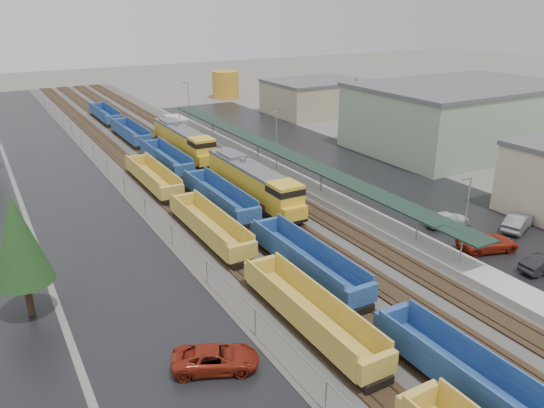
{
  "coord_description": "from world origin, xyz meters",
  "views": [
    {
      "loc": [
        -23.17,
        -6.2,
        20.61
      ],
      "look_at": [
        0.93,
        36.1,
        2.0
      ],
      "focal_mm": 35.0,
      "sensor_mm": 36.0,
      "label": 1
    }
  ],
  "objects_px": {
    "well_string_yellow": "(310,314)",
    "parked_car_east_a": "(544,264)",
    "locomotive_trail": "(184,141)",
    "storage_tank": "(226,85)",
    "parked_car_west_c": "(216,359)",
    "parked_car_east_c": "(448,219)",
    "parked_car_east_e": "(518,222)",
    "locomotive_lead": "(254,183)",
    "well_string_blue": "(219,198)",
    "parked_car_east_b": "(488,243)"
  },
  "relations": [
    {
      "from": "parked_car_west_c",
      "to": "parked_car_east_c",
      "type": "xyz_separation_m",
      "value": [
        28.66,
        8.69,
        -0.04
      ]
    },
    {
      "from": "parked_car_east_a",
      "to": "parked_car_east_e",
      "type": "relative_size",
      "value": 0.88
    },
    {
      "from": "storage_tank",
      "to": "parked_car_east_b",
      "type": "relative_size",
      "value": 1.12
    },
    {
      "from": "locomotive_trail",
      "to": "storage_tank",
      "type": "xyz_separation_m",
      "value": [
        26.05,
        42.04,
        0.74
      ]
    },
    {
      "from": "parked_car_east_a",
      "to": "parked_car_east_e",
      "type": "xyz_separation_m",
      "value": [
        5.56,
        6.59,
        0.1
      ]
    },
    {
      "from": "storage_tank",
      "to": "parked_car_east_c",
      "type": "height_order",
      "value": "storage_tank"
    },
    {
      "from": "locomotive_lead",
      "to": "storage_tank",
      "type": "height_order",
      "value": "storage_tank"
    },
    {
      "from": "locomotive_trail",
      "to": "well_string_blue",
      "type": "relative_size",
      "value": 0.16
    },
    {
      "from": "locomotive_lead",
      "to": "parked_car_east_c",
      "type": "relative_size",
      "value": 4.02
    },
    {
      "from": "locomotive_trail",
      "to": "storage_tank",
      "type": "bearing_deg",
      "value": 58.22
    },
    {
      "from": "parked_car_east_e",
      "to": "storage_tank",
      "type": "bearing_deg",
      "value": -25.39
    },
    {
      "from": "well_string_yellow",
      "to": "parked_car_east_a",
      "type": "relative_size",
      "value": 18.78
    },
    {
      "from": "locomotive_lead",
      "to": "well_string_blue",
      "type": "xyz_separation_m",
      "value": [
        -4.0,
        0.34,
        -1.09
      ]
    },
    {
      "from": "locomotive_trail",
      "to": "parked_car_east_c",
      "type": "distance_m",
      "value": 38.57
    },
    {
      "from": "locomotive_lead",
      "to": "parked_car_east_b",
      "type": "distance_m",
      "value": 24.25
    },
    {
      "from": "parked_car_east_b",
      "to": "parked_car_west_c",
      "type": "bearing_deg",
      "value": 113.76
    },
    {
      "from": "well_string_blue",
      "to": "well_string_yellow",
      "type": "bearing_deg",
      "value": -99.67
    },
    {
      "from": "locomotive_trail",
      "to": "parked_car_east_a",
      "type": "relative_size",
      "value": 4.32
    },
    {
      "from": "locomotive_lead",
      "to": "well_string_blue",
      "type": "relative_size",
      "value": 0.16
    },
    {
      "from": "locomotive_trail",
      "to": "parked_car_east_c",
      "type": "bearing_deg",
      "value": -69.44
    },
    {
      "from": "parked_car_east_e",
      "to": "parked_car_east_b",
      "type": "bearing_deg",
      "value": 84.62
    },
    {
      "from": "well_string_yellow",
      "to": "parked_car_east_e",
      "type": "xyz_separation_m",
      "value": [
        26.66,
        4.0,
        -0.36
      ]
    },
    {
      "from": "locomotive_lead",
      "to": "locomotive_trail",
      "type": "distance_m",
      "value": 21.0
    },
    {
      "from": "well_string_yellow",
      "to": "parked_car_east_b",
      "type": "relative_size",
      "value": 15.16
    },
    {
      "from": "parked_car_west_c",
      "to": "parked_car_east_a",
      "type": "height_order",
      "value": "parked_car_west_c"
    },
    {
      "from": "parked_car_east_a",
      "to": "parked_car_east_e",
      "type": "bearing_deg",
      "value": -36.49
    },
    {
      "from": "locomotive_lead",
      "to": "parked_car_east_a",
      "type": "xyz_separation_m",
      "value": [
        13.1,
        -25.71,
        -1.57
      ]
    },
    {
      "from": "storage_tank",
      "to": "parked_car_east_e",
      "type": "relative_size",
      "value": 1.23
    },
    {
      "from": "locomotive_lead",
      "to": "parked_car_east_a",
      "type": "relative_size",
      "value": 4.32
    },
    {
      "from": "locomotive_trail",
      "to": "parked_car_east_a",
      "type": "bearing_deg",
      "value": -74.33
    },
    {
      "from": "locomotive_lead",
      "to": "storage_tank",
      "type": "distance_m",
      "value": 68.21
    },
    {
      "from": "parked_car_east_c",
      "to": "parked_car_east_b",
      "type": "bearing_deg",
      "value": 175.32
    },
    {
      "from": "well_string_yellow",
      "to": "well_string_blue",
      "type": "xyz_separation_m",
      "value": [
        4.0,
        23.46,
        0.02
      ]
    },
    {
      "from": "parked_car_east_a",
      "to": "parked_car_east_c",
      "type": "bearing_deg",
      "value": 1.34
    },
    {
      "from": "locomotive_trail",
      "to": "parked_car_east_e",
      "type": "distance_m",
      "value": 44.28
    },
    {
      "from": "locomotive_lead",
      "to": "well_string_yellow",
      "type": "bearing_deg",
      "value": -109.09
    },
    {
      "from": "parked_car_east_b",
      "to": "well_string_blue",
      "type": "bearing_deg",
      "value": 55.39
    },
    {
      "from": "parked_car_west_c",
      "to": "parked_car_east_e",
      "type": "relative_size",
      "value": 1.06
    },
    {
      "from": "locomotive_lead",
      "to": "parked_car_east_e",
      "type": "height_order",
      "value": "locomotive_lead"
    },
    {
      "from": "well_string_blue",
      "to": "storage_tank",
      "type": "relative_size",
      "value": 19.24
    },
    {
      "from": "storage_tank",
      "to": "well_string_blue",
      "type": "bearing_deg",
      "value": -115.61
    },
    {
      "from": "parked_car_west_c",
      "to": "parked_car_east_e",
      "type": "height_order",
      "value": "parked_car_east_e"
    },
    {
      "from": "locomotive_lead",
      "to": "parked_car_east_a",
      "type": "height_order",
      "value": "locomotive_lead"
    },
    {
      "from": "parked_car_east_c",
      "to": "parked_car_east_e",
      "type": "relative_size",
      "value": 0.95
    },
    {
      "from": "well_string_blue",
      "to": "storage_tank",
      "type": "xyz_separation_m",
      "value": [
        30.05,
        62.69,
        1.83
      ]
    },
    {
      "from": "storage_tank",
      "to": "parked_car_east_c",
      "type": "relative_size",
      "value": 1.29
    },
    {
      "from": "well_string_blue",
      "to": "storage_tank",
      "type": "distance_m",
      "value": 69.54
    },
    {
      "from": "locomotive_lead",
      "to": "parked_car_west_c",
      "type": "bearing_deg",
      "value": -122.48
    },
    {
      "from": "well_string_yellow",
      "to": "storage_tank",
      "type": "xyz_separation_m",
      "value": [
        34.05,
        86.16,
        1.85
      ]
    },
    {
      "from": "locomotive_lead",
      "to": "parked_car_east_a",
      "type": "bearing_deg",
      "value": -63.0
    }
  ]
}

